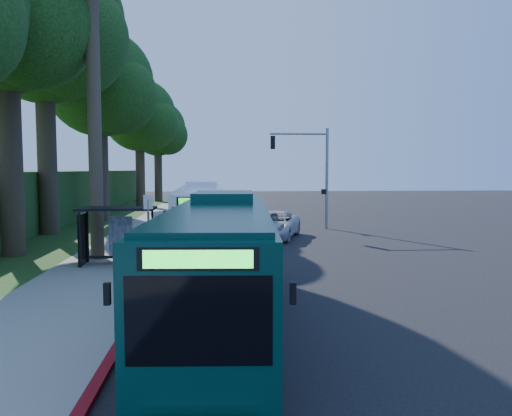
{
  "coord_description": "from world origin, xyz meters",
  "views": [
    {
      "loc": [
        -2.62,
        -24.38,
        4.16
      ],
      "look_at": [
        -0.8,
        1.0,
        2.18
      ],
      "focal_mm": 35.0,
      "sensor_mm": 36.0,
      "label": 1
    }
  ],
  "objects": [
    {
      "name": "tree_3",
      "position": [
        -13.88,
        23.98,
        11.98
      ],
      "size": [
        10.08,
        9.6,
        17.28
      ],
      "color": "#382B1E",
      "rests_on": "ground"
    },
    {
      "name": "ground",
      "position": [
        0.0,
        0.0,
        0.0
      ],
      "size": [
        140.0,
        140.0,
        0.0
      ],
      "primitive_type": "plane",
      "color": "black",
      "rests_on": "ground"
    },
    {
      "name": "tree_0",
      "position": [
        -12.4,
        -0.02,
        11.2
      ],
      "size": [
        8.4,
        8.0,
        15.7
      ],
      "color": "#382B1E",
      "rests_on": "ground"
    },
    {
      "name": "pickup",
      "position": [
        0.51,
        5.41,
        0.81
      ],
      "size": [
        4.33,
        6.37,
        1.62
      ],
      "primitive_type": "imported",
      "rotation": [
        0.0,
        0.0,
        -0.31
      ],
      "color": "silver",
      "rests_on": "ground"
    },
    {
      "name": "tree_5",
      "position": [
        -10.41,
        39.99,
        8.96
      ],
      "size": [
        7.35,
        7.0,
        12.86
      ],
      "color": "#382B1E",
      "rests_on": "ground"
    },
    {
      "name": "red_curb",
      "position": [
        -5.0,
        -4.0,
        0.07
      ],
      "size": [
        0.25,
        30.0,
        0.13
      ],
      "primitive_type": "cube",
      "color": "maroon",
      "rests_on": "ground"
    },
    {
      "name": "stop_sign_pole",
      "position": [
        -5.4,
        -5.0,
        2.08
      ],
      "size": [
        0.35,
        0.06,
        3.17
      ],
      "color": "gray",
      "rests_on": "ground"
    },
    {
      "name": "teal_bus",
      "position": [
        -2.62,
        -11.26,
        1.7
      ],
      "size": [
        3.14,
        11.81,
        3.48
      ],
      "rotation": [
        0.0,
        0.0,
        -0.06
      ],
      "color": "#09352E",
      "rests_on": "ground"
    },
    {
      "name": "sidewalk",
      "position": [
        -7.3,
        0.0,
        0.06
      ],
      "size": [
        4.5,
        70.0,
        0.12
      ],
      "primitive_type": "cube",
      "color": "gray",
      "rests_on": "ground"
    },
    {
      "name": "tree_2",
      "position": [
        -11.89,
        15.98,
        10.48
      ],
      "size": [
        8.82,
        8.4,
        15.12
      ],
      "color": "#382B1E",
      "rests_on": "ground"
    },
    {
      "name": "traffic_signal_pole",
      "position": [
        3.78,
        10.0,
        4.42
      ],
      "size": [
        4.1,
        0.3,
        7.0
      ],
      "color": "gray",
      "rests_on": "ground"
    },
    {
      "name": "grass_verge",
      "position": [
        -13.0,
        5.0,
        0.03
      ],
      "size": [
        8.0,
        70.0,
        0.06
      ],
      "primitive_type": "cube",
      "color": "#234719",
      "rests_on": "ground"
    },
    {
      "name": "tree_4",
      "position": [
        -11.4,
        31.98,
        9.73
      ],
      "size": [
        8.4,
        8.0,
        14.14
      ],
      "color": "#382B1E",
      "rests_on": "ground"
    },
    {
      "name": "bus_shelter",
      "position": [
        -7.26,
        -2.86,
        1.81
      ],
      "size": [
        3.2,
        1.51,
        2.55
      ],
      "color": "black",
      "rests_on": "ground"
    },
    {
      "name": "tree_1",
      "position": [
        -13.37,
        7.98,
        12.73
      ],
      "size": [
        10.5,
        10.0,
        18.26
      ],
      "color": "#382B1E",
      "rests_on": "ground"
    },
    {
      "name": "white_bus",
      "position": [
        -3.65,
        2.24,
        1.69
      ],
      "size": [
        2.69,
        11.67,
        3.46
      ],
      "rotation": [
        0.0,
        0.0,
        0.02
      ],
      "color": "white",
      "rests_on": "ground"
    }
  ]
}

